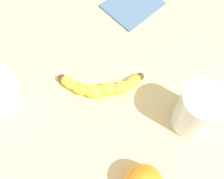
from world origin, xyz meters
TOP-DOWN VIEW (x-y plane):
  - wooden_tabletop at (0.00, 0.00)cm, footprint 120.00×120.00cm
  - banana at (0.94, 1.00)cm, footprint 18.64×10.30cm
  - smoothie_glass at (15.77, -13.61)cm, footprint 8.60×8.60cm
  - folded_napkin at (18.22, 20.95)cm, footprint 16.74×15.52cm

SIDE VIEW (x-z plane):
  - wooden_tabletop at x=0.00cm, z-range 0.00..3.00cm
  - folded_napkin at x=18.22cm, z-range 3.00..3.60cm
  - banana at x=0.94cm, z-range 3.00..6.15cm
  - smoothie_glass at x=15.77cm, z-range 2.65..15.23cm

